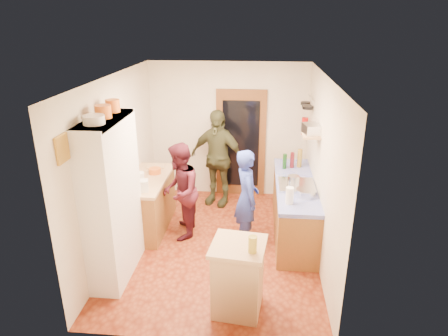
# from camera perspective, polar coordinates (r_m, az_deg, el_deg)

# --- Properties ---
(floor) EXTENTS (3.00, 4.00, 0.02)m
(floor) POSITION_cam_1_polar(r_m,az_deg,el_deg) (6.40, -0.94, -10.95)
(floor) COLOR brown
(floor) RESTS_ON ground
(ceiling) EXTENTS (3.00, 4.00, 0.02)m
(ceiling) POSITION_cam_1_polar(r_m,az_deg,el_deg) (5.48, -1.11, 12.97)
(ceiling) COLOR silver
(ceiling) RESTS_ON ground
(wall_back) EXTENTS (3.00, 0.02, 2.60)m
(wall_back) POSITION_cam_1_polar(r_m,az_deg,el_deg) (7.71, 0.60, 5.39)
(wall_back) COLOR beige
(wall_back) RESTS_ON ground
(wall_front) EXTENTS (3.00, 0.02, 2.60)m
(wall_front) POSITION_cam_1_polar(r_m,az_deg,el_deg) (4.02, -4.16, -10.16)
(wall_front) COLOR beige
(wall_front) RESTS_ON ground
(wall_left) EXTENTS (0.02, 4.00, 2.60)m
(wall_left) POSITION_cam_1_polar(r_m,az_deg,el_deg) (6.15, -15.14, 0.53)
(wall_left) COLOR beige
(wall_left) RESTS_ON ground
(wall_right) EXTENTS (0.02, 4.00, 2.60)m
(wall_right) POSITION_cam_1_polar(r_m,az_deg,el_deg) (5.85, 13.84, -0.41)
(wall_right) COLOR beige
(wall_right) RESTS_ON ground
(door_frame) EXTENTS (0.95, 0.06, 2.10)m
(door_frame) POSITION_cam_1_polar(r_m,az_deg,el_deg) (7.73, 2.42, 3.47)
(door_frame) COLOR brown
(door_frame) RESTS_ON ground
(door_glass) EXTENTS (0.70, 0.02, 1.70)m
(door_glass) POSITION_cam_1_polar(r_m,az_deg,el_deg) (7.70, 2.41, 3.40)
(door_glass) COLOR black
(door_glass) RESTS_ON door_frame
(hutch_body) EXTENTS (0.40, 1.20, 2.20)m
(hutch_body) POSITION_cam_1_polar(r_m,az_deg,el_deg) (5.47, -15.65, -4.42)
(hutch_body) COLOR white
(hutch_body) RESTS_ON ground
(hutch_top_shelf) EXTENTS (0.40, 1.14, 0.04)m
(hutch_top_shelf) POSITION_cam_1_polar(r_m,az_deg,el_deg) (5.11, -16.83, 6.59)
(hutch_top_shelf) COLOR white
(hutch_top_shelf) RESTS_ON hutch_body
(plate_stack) EXTENTS (0.25, 0.25, 0.10)m
(plate_stack) POSITION_cam_1_polar(r_m,az_deg,el_deg) (4.85, -18.10, 6.57)
(plate_stack) COLOR white
(plate_stack) RESTS_ON hutch_top_shelf
(orange_pot_a) EXTENTS (0.20, 0.20, 0.16)m
(orange_pot_a) POSITION_cam_1_polar(r_m,az_deg,el_deg) (5.11, -16.88, 7.72)
(orange_pot_a) COLOR orange
(orange_pot_a) RESTS_ON hutch_top_shelf
(orange_pot_b) EXTENTS (0.18, 0.18, 0.16)m
(orange_pot_b) POSITION_cam_1_polar(r_m,az_deg,el_deg) (5.41, -15.62, 8.56)
(orange_pot_b) COLOR orange
(orange_pot_b) RESTS_ON hutch_top_shelf
(left_counter_base) EXTENTS (0.60, 1.40, 0.85)m
(left_counter_base) POSITION_cam_1_polar(r_m,az_deg,el_deg) (6.79, -10.71, -5.15)
(left_counter_base) COLOR brown
(left_counter_base) RESTS_ON ground
(left_counter_top) EXTENTS (0.64, 1.44, 0.05)m
(left_counter_top) POSITION_cam_1_polar(r_m,az_deg,el_deg) (6.61, -10.97, -1.64)
(left_counter_top) COLOR tan
(left_counter_top) RESTS_ON left_counter_base
(toaster) EXTENTS (0.26, 0.20, 0.17)m
(toaster) POSITION_cam_1_polar(r_m,az_deg,el_deg) (6.11, -11.86, -2.51)
(toaster) COLOR white
(toaster) RESTS_ON left_counter_top
(kettle) EXTENTS (0.21, 0.21, 0.18)m
(kettle) POSITION_cam_1_polar(r_m,az_deg,el_deg) (6.38, -12.01, -1.42)
(kettle) COLOR white
(kettle) RESTS_ON left_counter_top
(orange_bowl) EXTENTS (0.22, 0.22, 0.09)m
(orange_bowl) POSITION_cam_1_polar(r_m,az_deg,el_deg) (6.76, -9.85, -0.39)
(orange_bowl) COLOR orange
(orange_bowl) RESTS_ON left_counter_top
(chopping_board) EXTENTS (0.33, 0.26, 0.02)m
(chopping_board) POSITION_cam_1_polar(r_m,az_deg,el_deg) (7.04, -9.73, 0.21)
(chopping_board) COLOR tan
(chopping_board) RESTS_ON left_counter_top
(right_counter_base) EXTENTS (0.60, 2.20, 0.84)m
(right_counter_base) POSITION_cam_1_polar(r_m,az_deg,el_deg) (6.62, 9.94, -5.85)
(right_counter_base) COLOR brown
(right_counter_base) RESTS_ON ground
(right_counter_top) EXTENTS (0.62, 2.22, 0.06)m
(right_counter_top) POSITION_cam_1_polar(r_m,az_deg,el_deg) (6.43, 10.19, -2.27)
(right_counter_top) COLOR #0516B5
(right_counter_top) RESTS_ON right_counter_base
(hob) EXTENTS (0.55, 0.58, 0.04)m
(hob) POSITION_cam_1_polar(r_m,az_deg,el_deg) (6.27, 10.33, -2.43)
(hob) COLOR silver
(hob) RESTS_ON right_counter_top
(pot_on_hob) EXTENTS (0.18, 0.18, 0.12)m
(pot_on_hob) POSITION_cam_1_polar(r_m,az_deg,el_deg) (6.26, 9.90, -1.62)
(pot_on_hob) COLOR silver
(pot_on_hob) RESTS_ON hob
(bottle_a) EXTENTS (0.07, 0.07, 0.26)m
(bottle_a) POSITION_cam_1_polar(r_m,az_deg,el_deg) (6.92, 8.67, 0.95)
(bottle_a) COLOR #143F14
(bottle_a) RESTS_ON right_counter_top
(bottle_b) EXTENTS (0.08, 0.08, 0.27)m
(bottle_b) POSITION_cam_1_polar(r_m,az_deg,el_deg) (6.98, 9.71, 1.12)
(bottle_b) COLOR #591419
(bottle_b) RESTS_ON right_counter_top
(bottle_c) EXTENTS (0.08, 0.08, 0.32)m
(bottle_c) POSITION_cam_1_polar(r_m,az_deg,el_deg) (7.03, 10.76, 1.38)
(bottle_c) COLOR olive
(bottle_c) RESTS_ON right_counter_top
(paper_towel) EXTENTS (0.12, 0.12, 0.24)m
(paper_towel) POSITION_cam_1_polar(r_m,az_deg,el_deg) (5.65, 9.36, -3.91)
(paper_towel) COLOR white
(paper_towel) RESTS_ON right_counter_top
(mixing_bowl) EXTENTS (0.32, 0.32, 0.11)m
(mixing_bowl) POSITION_cam_1_polar(r_m,az_deg,el_deg) (5.95, 11.57, -3.48)
(mixing_bowl) COLOR silver
(mixing_bowl) RESTS_ON right_counter_top
(island_base) EXTENTS (0.61, 0.61, 0.86)m
(island_base) POSITION_cam_1_polar(r_m,az_deg,el_deg) (4.94, 2.00, -15.59)
(island_base) COLOR tan
(island_base) RESTS_ON ground
(island_top) EXTENTS (0.69, 0.69, 0.05)m
(island_top) POSITION_cam_1_polar(r_m,az_deg,el_deg) (4.68, 2.07, -11.12)
(island_top) COLOR tan
(island_top) RESTS_ON island_base
(cutting_board) EXTENTS (0.38, 0.32, 0.02)m
(cutting_board) POSITION_cam_1_polar(r_m,az_deg,el_deg) (4.73, 1.57, -10.63)
(cutting_board) COLOR white
(cutting_board) RESTS_ON island_top
(oil_jar) EXTENTS (0.11, 0.11, 0.20)m
(oil_jar) POSITION_cam_1_polar(r_m,az_deg,el_deg) (4.50, 4.11, -10.82)
(oil_jar) COLOR #AD9E2D
(oil_jar) RESTS_ON island_top
(pan_rail) EXTENTS (0.02, 0.65, 0.02)m
(pan_rail) POSITION_cam_1_polar(r_m,az_deg,el_deg) (7.10, 12.30, 9.77)
(pan_rail) COLOR silver
(pan_rail) RESTS_ON wall_right
(pan_hang_a) EXTENTS (0.18, 0.18, 0.05)m
(pan_hang_a) POSITION_cam_1_polar(r_m,az_deg,el_deg) (6.95, 11.88, 8.46)
(pan_hang_a) COLOR black
(pan_hang_a) RESTS_ON pan_rail
(pan_hang_b) EXTENTS (0.16, 0.16, 0.05)m
(pan_hang_b) POSITION_cam_1_polar(r_m,az_deg,el_deg) (7.15, 11.70, 8.65)
(pan_hang_b) COLOR black
(pan_hang_b) RESTS_ON pan_rail
(pan_hang_c) EXTENTS (0.17, 0.17, 0.05)m
(pan_hang_c) POSITION_cam_1_polar(r_m,az_deg,el_deg) (7.34, 11.55, 9.06)
(pan_hang_c) COLOR black
(pan_hang_c) RESTS_ON pan_rail
(wall_shelf) EXTENTS (0.26, 0.42, 0.03)m
(wall_shelf) POSITION_cam_1_polar(r_m,az_deg,el_deg) (6.13, 12.31, 4.65)
(wall_shelf) COLOR tan
(wall_shelf) RESTS_ON wall_right
(radio) EXTENTS (0.28, 0.34, 0.15)m
(radio) POSITION_cam_1_polar(r_m,az_deg,el_deg) (6.11, 12.37, 5.46)
(radio) COLOR silver
(radio) RESTS_ON wall_shelf
(ext_bracket) EXTENTS (0.06, 0.10, 0.04)m
(ext_bracket) POSITION_cam_1_polar(r_m,az_deg,el_deg) (7.40, 11.87, 5.47)
(ext_bracket) COLOR black
(ext_bracket) RESTS_ON wall_right
(fire_extinguisher) EXTENTS (0.11, 0.11, 0.32)m
(fire_extinguisher) POSITION_cam_1_polar(r_m,az_deg,el_deg) (7.38, 11.43, 5.87)
(fire_extinguisher) COLOR red
(fire_extinguisher) RESTS_ON wall_right
(picture_frame) EXTENTS (0.03, 0.25, 0.30)m
(picture_frame) POSITION_cam_1_polar(r_m,az_deg,el_deg) (4.57, -22.12, 2.56)
(picture_frame) COLOR gold
(picture_frame) RESTS_ON wall_left
(person_hob) EXTENTS (0.50, 0.64, 1.53)m
(person_hob) POSITION_cam_1_polar(r_m,az_deg,el_deg) (6.11, 3.59, -4.31)
(person_hob) COLOR #2B3DA1
(person_hob) RESTS_ON ground
(person_left) EXTENTS (0.65, 0.80, 1.56)m
(person_left) POSITION_cam_1_polar(r_m,az_deg,el_deg) (6.35, -6.02, -3.22)
(person_left) COLOR #451420
(person_left) RESTS_ON ground
(person_back) EXTENTS (1.15, 0.78, 1.82)m
(person_back) POSITION_cam_1_polar(r_m,az_deg,el_deg) (7.36, -0.93, 1.42)
(person_back) COLOR #383A22
(person_back) RESTS_ON ground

